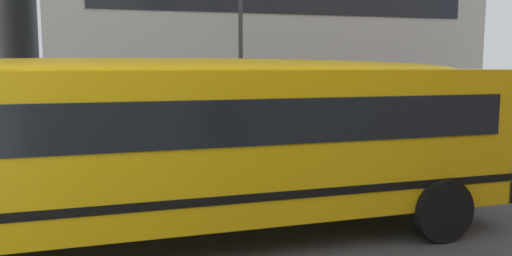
# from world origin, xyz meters

# --- Properties ---
(ground_plane) EXTENTS (400.00, 400.00, 0.00)m
(ground_plane) POSITION_xyz_m (0.00, 0.00, 0.00)
(ground_plane) COLOR #424244
(sidewalk_far) EXTENTS (120.00, 3.00, 0.01)m
(sidewalk_far) POSITION_xyz_m (0.00, 7.93, 0.01)
(sidewalk_far) COLOR gray
(sidewalk_far) RESTS_ON ground_plane
(lane_centreline) EXTENTS (110.00, 0.16, 0.01)m
(lane_centreline) POSITION_xyz_m (0.00, 0.00, 0.00)
(lane_centreline) COLOR silver
(lane_centreline) RESTS_ON ground_plane
(school_bus) EXTENTS (12.54, 2.98, 2.79)m
(school_bus) POSITION_xyz_m (1.89, -1.33, 1.66)
(school_bus) COLOR yellow
(school_bus) RESTS_ON ground_plane
(parked_car_maroon_by_entrance) EXTENTS (3.98, 2.04, 1.64)m
(parked_car_maroon_by_entrance) POSITION_xyz_m (11.25, 5.07, 0.84)
(parked_car_maroon_by_entrance) COLOR maroon
(parked_car_maroon_by_entrance) RESTS_ON ground_plane
(street_lamp) EXTENTS (0.44, 0.44, 6.80)m
(street_lamp) POSITION_xyz_m (5.52, 7.23, 4.31)
(street_lamp) COLOR #38383D
(street_lamp) RESTS_ON ground_plane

